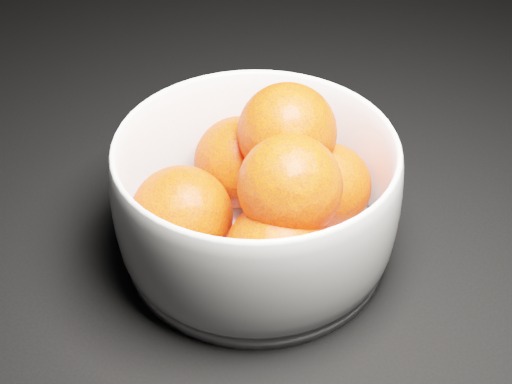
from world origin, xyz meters
The scene contains 2 objects.
bowl centered at (0.18, 0.22, 0.05)m, with size 0.19×0.19×0.09m.
orange_pile centered at (0.18, 0.22, 0.06)m, with size 0.14×0.14×0.11m.
Camera 1 is at (0.36, -0.10, 0.36)m, focal length 50.00 mm.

